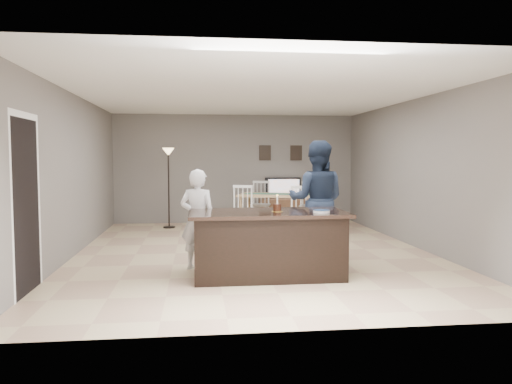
{
  "coord_description": "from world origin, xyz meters",
  "views": [
    {
      "loc": [
        -0.95,
        -8.52,
        1.64
      ],
      "look_at": [
        0.02,
        -0.3,
        1.06
      ],
      "focal_mm": 35.0,
      "sensor_mm": 36.0,
      "label": 1
    }
  ],
  "objects": [
    {
      "name": "room_shell",
      "position": [
        0.0,
        0.0,
        1.68
      ],
      "size": [
        8.0,
        8.0,
        8.0
      ],
      "color": "slate",
      "rests_on": "floor"
    },
    {
      "name": "birthday_cake",
      "position": [
        0.13,
        -1.84,
        0.95
      ],
      "size": [
        0.15,
        0.15,
        0.23
      ],
      "color": "gold",
      "rests_on": "kitchen_island"
    },
    {
      "name": "dining_table",
      "position": [
        0.85,
        2.4,
        0.68
      ],
      "size": [
        2.2,
        2.39,
        1.07
      ],
      "rotation": [
        0.0,
        0.0,
        -0.32
      ],
      "color": "tan",
      "rests_on": "floor"
    },
    {
      "name": "woman",
      "position": [
        -0.95,
        -1.25,
        0.74
      ],
      "size": [
        0.62,
        0.51,
        1.47
      ],
      "primitive_type": "imported",
      "rotation": [
        0.0,
        0.0,
        2.8
      ],
      "color": "silver",
      "rests_on": "floor"
    },
    {
      "name": "plate_stack",
      "position": [
        0.69,
        -2.04,
        0.92
      ],
      "size": [
        0.23,
        0.23,
        0.04
      ],
      "color": "white",
      "rests_on": "kitchen_island"
    },
    {
      "name": "floor_lamp",
      "position": [
        -1.61,
        3.16,
        1.44
      ],
      "size": [
        0.28,
        0.28,
        1.85
      ],
      "color": "black",
      "rests_on": "floor"
    },
    {
      "name": "picture_frames",
      "position": [
        1.15,
        3.98,
        1.75
      ],
      "size": [
        1.1,
        0.02,
        0.38
      ],
      "color": "black",
      "rests_on": "room_shell"
    },
    {
      "name": "floor",
      "position": [
        0.0,
        0.0,
        0.0
      ],
      "size": [
        8.0,
        8.0,
        0.0
      ],
      "primitive_type": "plane",
      "color": "tan",
      "rests_on": "ground"
    },
    {
      "name": "tv_screen_glow",
      "position": [
        1.2,
        3.76,
        0.87
      ],
      "size": [
        0.78,
        0.0,
        0.78
      ],
      "primitive_type": "plane",
      "rotation": [
        1.57,
        0.0,
        3.14
      ],
      "color": "orange",
      "rests_on": "tv_console"
    },
    {
      "name": "television",
      "position": [
        1.2,
        3.84,
        0.86
      ],
      "size": [
        0.91,
        0.12,
        0.53
      ],
      "primitive_type": "imported",
      "rotation": [
        0.0,
        0.0,
        3.14
      ],
      "color": "black",
      "rests_on": "tv_console"
    },
    {
      "name": "man",
      "position": [
        0.95,
        -0.71,
        0.95
      ],
      "size": [
        1.1,
        0.97,
        1.9
      ],
      "primitive_type": "imported",
      "rotation": [
        0.0,
        0.0,
        2.83
      ],
      "color": "#192337",
      "rests_on": "floor"
    },
    {
      "name": "kitchen_island",
      "position": [
        0.0,
        -1.8,
        0.45
      ],
      "size": [
        2.15,
        1.1,
        0.9
      ],
      "color": "black",
      "rests_on": "floor"
    },
    {
      "name": "doorway",
      "position": [
        -2.99,
        -2.3,
        1.26
      ],
      "size": [
        0.0,
        2.1,
        2.65
      ],
      "color": "black",
      "rests_on": "floor"
    },
    {
      "name": "tv_console",
      "position": [
        1.2,
        3.77,
        0.3
      ],
      "size": [
        1.2,
        0.4,
        0.6
      ],
      "primitive_type": "cube",
      "color": "brown",
      "rests_on": "floor"
    }
  ]
}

